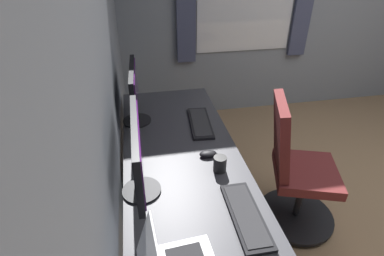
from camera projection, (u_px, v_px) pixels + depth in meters
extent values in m
cube|color=#8C939E|center=(90.00, 92.00, 1.26)|extent=(4.77, 0.10, 2.60)
cube|color=#38383D|center=(184.00, 163.00, 1.80)|extent=(1.98, 0.70, 0.03)
cylinder|color=silver|center=(199.00, 129.00, 2.81)|extent=(0.05, 0.05, 0.70)
cylinder|color=silver|center=(135.00, 135.00, 2.72)|extent=(0.05, 0.05, 0.70)
cube|color=#38383D|center=(183.00, 220.00, 1.90)|extent=(0.40, 0.50, 0.69)
cube|color=silver|center=(222.00, 214.00, 1.94)|extent=(0.37, 0.01, 0.61)
cylinder|color=black|center=(142.00, 190.00, 1.57)|extent=(0.20, 0.20, 0.01)
cylinder|color=black|center=(141.00, 182.00, 1.54)|extent=(0.04, 0.04, 0.10)
cube|color=black|center=(137.00, 150.00, 1.43)|extent=(0.58, 0.03, 0.30)
cube|color=#4C1960|center=(141.00, 150.00, 1.44)|extent=(0.53, 0.01, 0.26)
cylinder|color=black|center=(137.00, 121.00, 2.18)|extent=(0.20, 0.20, 0.01)
cylinder|color=black|center=(136.00, 114.00, 2.15)|extent=(0.04, 0.04, 0.10)
cube|color=black|center=(134.00, 88.00, 2.05)|extent=(0.54, 0.05, 0.29)
cube|color=#4C1960|center=(136.00, 88.00, 2.05)|extent=(0.50, 0.03, 0.26)
cube|color=black|center=(200.00, 123.00, 2.14)|extent=(0.43, 0.17, 0.02)
cube|color=#2D2D30|center=(200.00, 122.00, 2.14)|extent=(0.39, 0.14, 0.00)
cube|color=black|center=(246.00, 215.00, 1.42)|extent=(0.42, 0.15, 0.02)
cube|color=#2D2D30|center=(246.00, 214.00, 1.42)|extent=(0.38, 0.12, 0.00)
ellipsoid|color=black|center=(208.00, 154.00, 1.82)|extent=(0.06, 0.10, 0.03)
cylinder|color=black|center=(220.00, 164.00, 1.69)|extent=(0.07, 0.07, 0.09)
torus|color=black|center=(218.00, 158.00, 1.73)|extent=(0.06, 0.01, 0.06)
cube|color=maroon|center=(306.00, 173.00, 2.11)|extent=(0.55, 0.54, 0.07)
cube|color=maroon|center=(281.00, 136.00, 1.99)|extent=(0.42, 0.25, 0.50)
cylinder|color=black|center=(300.00, 196.00, 2.23)|extent=(0.05, 0.05, 0.37)
cylinder|color=black|center=(295.00, 215.00, 2.33)|extent=(0.56, 0.56, 0.03)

